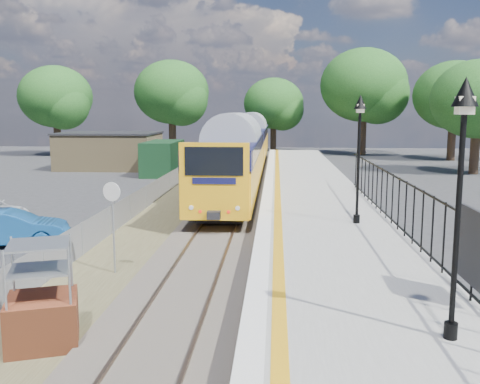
# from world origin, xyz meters

# --- Properties ---
(ground) EXTENTS (120.00, 120.00, 0.00)m
(ground) POSITION_xyz_m (0.00, 0.00, 0.00)
(ground) COLOR #2D2D30
(ground) RESTS_ON ground
(track_bed) EXTENTS (5.90, 80.00, 0.29)m
(track_bed) POSITION_xyz_m (-0.47, 9.67, 0.09)
(track_bed) COLOR #473F38
(track_bed) RESTS_ON ground
(platform) EXTENTS (5.00, 70.00, 0.90)m
(platform) POSITION_xyz_m (4.20, 8.00, 0.45)
(platform) COLOR gray
(platform) RESTS_ON ground
(platform_edge) EXTENTS (0.90, 70.00, 0.01)m
(platform_edge) POSITION_xyz_m (2.14, 8.00, 0.90)
(platform_edge) COLOR silver
(platform_edge) RESTS_ON platform
(victorian_lamp_south) EXTENTS (0.44, 0.44, 4.60)m
(victorian_lamp_south) POSITION_xyz_m (5.50, -4.00, 4.30)
(victorian_lamp_south) COLOR black
(victorian_lamp_south) RESTS_ON platform
(victorian_lamp_north) EXTENTS (0.44, 0.44, 4.60)m
(victorian_lamp_north) POSITION_xyz_m (5.30, 6.00, 4.30)
(victorian_lamp_north) COLOR black
(victorian_lamp_north) RESTS_ON platform
(palisade_fence) EXTENTS (0.12, 26.00, 2.00)m
(palisade_fence) POSITION_xyz_m (6.55, 2.24, 1.84)
(palisade_fence) COLOR black
(palisade_fence) RESTS_ON platform
(wire_fence) EXTENTS (0.06, 52.00, 1.20)m
(wire_fence) POSITION_xyz_m (-4.20, 12.00, 0.60)
(wire_fence) COLOR #999EA3
(wire_fence) RESTS_ON ground
(outbuilding) EXTENTS (10.80, 10.10, 3.12)m
(outbuilding) POSITION_xyz_m (-10.91, 31.21, 1.52)
(outbuilding) COLOR #8E7950
(outbuilding) RESTS_ON ground
(tree_line) EXTENTS (56.80, 43.80, 11.88)m
(tree_line) POSITION_xyz_m (1.40, 42.00, 6.61)
(tree_line) COLOR #332319
(tree_line) RESTS_ON ground
(train) EXTENTS (2.82, 40.83, 3.51)m
(train) POSITION_xyz_m (0.00, 27.33, 2.34)
(train) COLOR orange
(train) RESTS_ON ground
(brick_plinth) EXTENTS (1.81, 1.81, 2.28)m
(brick_plinth) POSITION_xyz_m (-2.50, -2.92, 1.09)
(brick_plinth) COLOR brown
(brick_plinth) RESTS_ON ground
(speed_sign) EXTENTS (0.56, 0.17, 2.85)m
(speed_sign) POSITION_xyz_m (-2.50, 2.08, 1.95)
(speed_sign) COLOR #999EA3
(speed_sign) RESTS_ON ground
(car_blue) EXTENTS (4.28, 2.39, 1.34)m
(car_blue) POSITION_xyz_m (-7.37, 5.33, 0.67)
(car_blue) COLOR #164D88
(car_blue) RESTS_ON ground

